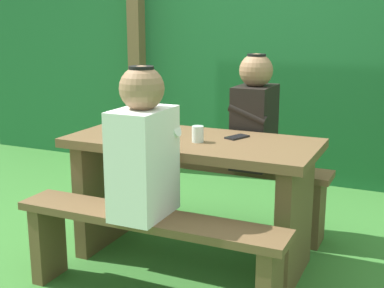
{
  "coord_description": "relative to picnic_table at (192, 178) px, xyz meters",
  "views": [
    {
      "loc": [
        1.18,
        -2.6,
        1.38
      ],
      "look_at": [
        0.0,
        0.0,
        0.7
      ],
      "focal_mm": 48.95,
      "sensor_mm": 36.0,
      "label": 1
    }
  ],
  "objects": [
    {
      "name": "bench_far",
      "position": [
        0.0,
        0.52,
        -0.17
      ],
      "size": [
        1.4,
        0.24,
        0.46
      ],
      "color": "brown",
      "rests_on": "ground_plane"
    },
    {
      "name": "drinking_glass",
      "position": [
        0.06,
        -0.06,
        0.28
      ],
      "size": [
        0.06,
        0.06,
        0.09
      ],
      "primitive_type": "cylinder",
      "color": "silver",
      "rests_on": "picnic_table"
    },
    {
      "name": "pergola_post_left",
      "position": [
        -1.28,
        1.59,
        0.51
      ],
      "size": [
        0.12,
        0.12,
        2.01
      ],
      "primitive_type": "cube",
      "color": "brown",
      "rests_on": "ground_plane"
    },
    {
      "name": "person_black_coat",
      "position": [
        0.2,
        0.52,
        0.29
      ],
      "size": [
        0.25,
        0.35,
        0.72
      ],
      "color": "black",
      "rests_on": "bench_far"
    },
    {
      "name": "person_white_shirt",
      "position": [
        -0.01,
        -0.52,
        0.29
      ],
      "size": [
        0.25,
        0.35,
        0.72
      ],
      "color": "white",
      "rests_on": "bench_near"
    },
    {
      "name": "hedge_backdrop",
      "position": [
        0.0,
        2.3,
        0.52
      ],
      "size": [
        6.4,
        1.07,
        2.03
      ],
      "primitive_type": "cube",
      "color": "#1F6231",
      "rests_on": "ground_plane"
    },
    {
      "name": "ground_plane",
      "position": [
        0.0,
        0.0,
        -0.5
      ],
      "size": [
        12.0,
        12.0,
        0.0
      ],
      "primitive_type": "plane",
      "color": "#38762F"
    },
    {
      "name": "picnic_table",
      "position": [
        0.0,
        0.0,
        0.0
      ],
      "size": [
        1.4,
        0.64,
        0.73
      ],
      "color": "brown",
      "rests_on": "ground_plane"
    },
    {
      "name": "bottle_left",
      "position": [
        -0.27,
        -0.05,
        0.33
      ],
      "size": [
        0.07,
        0.07,
        0.24
      ],
      "color": "silver",
      "rests_on": "picnic_table"
    },
    {
      "name": "cell_phone",
      "position": [
        0.22,
        0.12,
        0.24
      ],
      "size": [
        0.12,
        0.16,
        0.01
      ],
      "primitive_type": "cube",
      "rotation": [
        0.0,
        0.0,
        -0.38
      ],
      "color": "black",
      "rests_on": "picnic_table"
    },
    {
      "name": "bench_near",
      "position": [
        0.0,
        -0.52,
        -0.17
      ],
      "size": [
        1.4,
        0.24,
        0.46
      ],
      "color": "brown",
      "rests_on": "ground_plane"
    }
  ]
}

